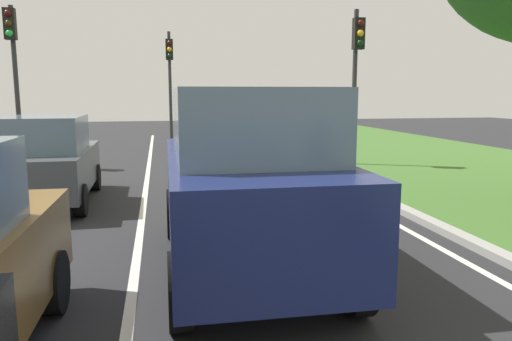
% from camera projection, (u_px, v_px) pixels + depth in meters
% --- Properties ---
extents(ground_plane, '(60.00, 60.00, 0.00)m').
position_uv_depth(ground_plane, '(177.00, 196.00, 10.67)').
color(ground_plane, '#262628').
extents(lane_line_center, '(0.12, 32.00, 0.01)m').
position_uv_depth(lane_line_center, '(145.00, 197.00, 10.54)').
color(lane_line_center, silver).
rests_on(lane_line_center, ground).
extents(lane_line_right_edge, '(0.12, 32.00, 0.01)m').
position_uv_depth(lane_line_right_edge, '(334.00, 190.00, 11.36)').
color(lane_line_right_edge, silver).
rests_on(lane_line_right_edge, ground).
extents(curb_right, '(0.24, 48.00, 0.12)m').
position_uv_depth(curb_right, '(354.00, 186.00, 11.45)').
color(curb_right, '#9E9B93').
rests_on(curb_right, ground).
extents(car_suv_ahead, '(2.02, 4.52, 2.28)m').
position_uv_depth(car_suv_ahead, '(246.00, 179.00, 6.08)').
color(car_suv_ahead, navy).
rests_on(car_suv_ahead, ground).
extents(car_hatchback_far, '(1.78, 3.73, 1.78)m').
position_uv_depth(car_hatchback_far, '(47.00, 161.00, 9.77)').
color(car_hatchback_far, '#474C51').
rests_on(car_hatchback_far, ground).
extents(traffic_light_near_right, '(0.32, 0.50, 4.67)m').
position_uv_depth(traffic_light_near_right, '(357.00, 62.00, 14.54)').
color(traffic_light_near_right, '#2D2D2D').
rests_on(traffic_light_near_right, ground).
extents(traffic_light_overhead_left, '(0.32, 0.50, 4.78)m').
position_uv_depth(traffic_light_overhead_left, '(13.00, 56.00, 14.46)').
color(traffic_light_overhead_left, '#2D2D2D').
rests_on(traffic_light_overhead_left, ground).
extents(traffic_light_far_median, '(0.32, 0.50, 4.93)m').
position_uv_depth(traffic_light_far_median, '(170.00, 69.00, 21.76)').
color(traffic_light_far_median, '#2D2D2D').
rests_on(traffic_light_far_median, ground).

